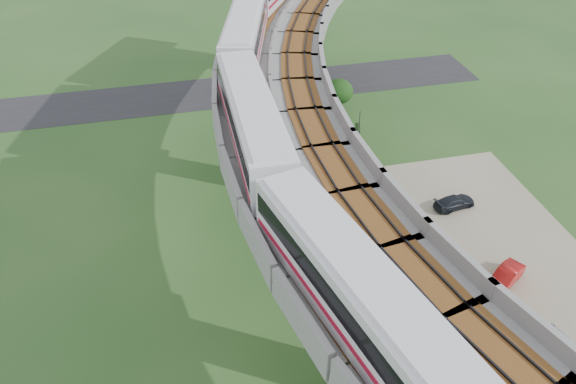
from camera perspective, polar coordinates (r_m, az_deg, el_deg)
name	(u,v)px	position (r m, az deg, el deg)	size (l,w,h in m)	color
ground	(289,266)	(42.86, 0.14, -7.53)	(160.00, 160.00, 0.00)	#23481C
dirt_lot	(471,254)	(46.00, 18.07, -6.06)	(18.00, 26.00, 0.04)	#7F755C
asphalt_road	(231,91)	(67.27, -5.86, 10.17)	(60.00, 8.00, 0.03)	#232326
viaduct	(345,160)	(38.03, 5.81, 3.25)	(19.58, 73.98, 11.40)	#99968E
metro_train	(277,73)	(42.13, -1.15, 12.03)	(14.50, 60.81, 3.64)	silver
fence	(411,239)	(45.02, 12.35, -4.69)	(3.87, 38.73, 1.50)	#2D382D
tree_0	(339,91)	(61.76, 5.17, 10.15)	(3.14, 3.14, 3.74)	#382314
tree_1	(342,126)	(55.22, 5.54, 6.74)	(2.51, 2.51, 3.52)	#382314
tree_2	(355,186)	(47.74, 6.81, 0.63)	(3.04, 3.04, 3.28)	#382314
tree_3	(369,224)	(43.64, 8.19, -3.28)	(3.11, 3.11, 3.44)	#382314
tree_4	(432,309)	(38.67, 14.45, -11.43)	(2.57, 2.57, 2.93)	#382314
car_white	(564,347)	(41.00, 26.23, -13.97)	(1.44, 3.58, 1.22)	silver
car_red	(505,277)	(44.03, 21.20, -8.04)	(1.34, 3.83, 1.26)	#A7110F
car_dark	(454,202)	(49.95, 16.56, -1.00)	(1.51, 3.72, 1.08)	black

